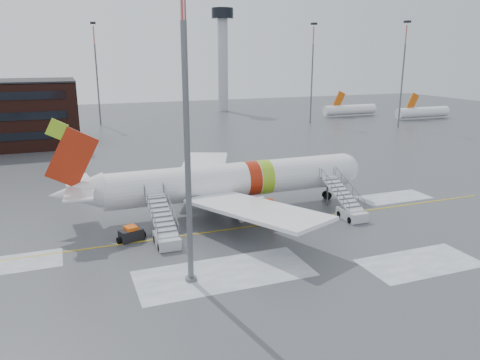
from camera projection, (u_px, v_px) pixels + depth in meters
name	position (u px, v px, depth m)	size (l,w,h in m)	color
ground	(247.00, 223.00, 48.33)	(260.00, 260.00, 0.00)	#494C4F
airliner	(225.00, 181.00, 51.19)	(35.03, 32.97, 11.18)	white
airstair_fwd	(348.00, 208.00, 49.91)	(2.05, 7.70, 3.48)	silver
airstair_aft	(165.00, 232.00, 43.07)	(2.05, 7.70, 3.48)	#B0B3B8
pushback_tug	(281.00, 215.00, 49.02)	(2.52, 1.94, 1.40)	black
baggage_tractor	(131.00, 235.00, 43.68)	(2.87, 1.82, 1.42)	black
light_mast_near	(186.00, 119.00, 32.85)	(1.20, 1.20, 24.11)	#595B60
control_tower	(223.00, 48.00, 139.47)	(6.40, 6.40, 30.00)	#B2B5BA
light_mast_far_ne	(312.00, 67.00, 115.13)	(1.20, 1.20, 24.25)	#595B60
light_mast_far_n	(96.00, 67.00, 112.31)	(1.20, 1.20, 24.25)	#595B60
light_mast_far_e	(403.00, 68.00, 108.03)	(1.20, 1.20, 24.25)	#595B60
distant_aircraft	(373.00, 118.00, 127.61)	(35.00, 18.00, 8.00)	#D8590C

